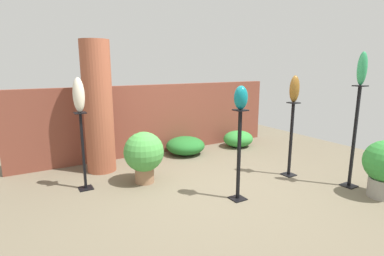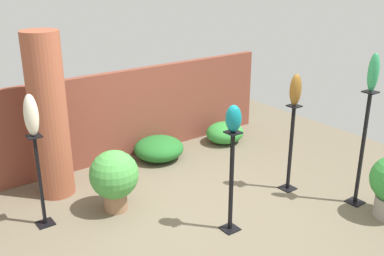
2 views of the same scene
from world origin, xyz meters
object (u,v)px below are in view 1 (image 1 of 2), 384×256
at_px(pedestal_ivory, 83,155).
at_px(pedestal_bronze, 291,143).
at_px(brick_pillar, 98,108).
at_px(art_vase_jade, 362,69).
at_px(art_vase_bronze, 294,89).
at_px(art_vase_ivory, 79,95).
at_px(potted_plant_front_right, 144,154).
at_px(art_vase_teal, 241,98).
at_px(pedestal_jade, 354,141).
at_px(pedestal_teal, 239,159).

xyz_separation_m(pedestal_ivory, pedestal_bronze, (3.08, -1.14, 0.04)).
distance_m(brick_pillar, art_vase_jade, 4.11).
xyz_separation_m(art_vase_bronze, art_vase_jade, (0.43, -0.80, 0.32)).
relative_size(pedestal_ivory, art_vase_ivory, 2.36).
bearing_deg(art_vase_jade, brick_pillar, 139.65).
bearing_deg(brick_pillar, potted_plant_front_right, -63.64).
xyz_separation_m(art_vase_ivory, art_vase_teal, (1.74, -1.43, 0.00)).
height_order(brick_pillar, pedestal_ivory, brick_pillar).
distance_m(brick_pillar, art_vase_bronze, 3.25).
bearing_deg(pedestal_bronze, pedestal_jade, -61.72).
bearing_deg(art_vase_ivory, art_vase_jade, -28.90).
bearing_deg(art_vase_bronze, art_vase_jade, -61.72).
bearing_deg(art_vase_bronze, potted_plant_front_right, 157.28).
height_order(brick_pillar, pedestal_jade, brick_pillar).
relative_size(art_vase_ivory, potted_plant_front_right, 0.60).
xyz_separation_m(brick_pillar, art_vase_bronze, (2.66, -1.83, 0.33)).
bearing_deg(art_vase_jade, pedestal_bronze, 118.28).
bearing_deg(pedestal_teal, art_vase_teal, 90.00).
distance_m(brick_pillar, art_vase_teal, 2.52).
xyz_separation_m(pedestal_bronze, pedestal_teal, (-1.33, -0.29, 0.01)).
xyz_separation_m(pedestal_teal, art_vase_teal, (0.00, 0.00, 0.83)).
bearing_deg(brick_pillar, art_vase_jade, -40.35).
bearing_deg(art_vase_teal, potted_plant_front_right, 125.85).
distance_m(art_vase_ivory, art_vase_jade, 4.03).
bearing_deg(art_vase_ivory, pedestal_jade, -28.90).
height_order(art_vase_bronze, potted_plant_front_right, art_vase_bronze).
bearing_deg(pedestal_teal, art_vase_bronze, 12.44).
bearing_deg(art_vase_teal, art_vase_jade, -16.04).
bearing_deg(pedestal_jade, art_vase_bronze, 118.28).
distance_m(brick_pillar, pedestal_jade, 4.08).
bearing_deg(art_vase_bronze, art_vase_teal, -167.56).
height_order(pedestal_bronze, art_vase_bronze, art_vase_bronze).
distance_m(pedestal_teal, art_vase_teal, 0.83).
bearing_deg(pedestal_bronze, art_vase_teal, -167.56).
distance_m(pedestal_teal, art_vase_jade, 2.19).
bearing_deg(art_vase_jade, pedestal_teal, 163.96).
bearing_deg(art_vase_ivory, pedestal_teal, -39.34).
xyz_separation_m(brick_pillar, art_vase_ivory, (-0.42, -0.69, 0.29)).
bearing_deg(pedestal_ivory, brick_pillar, 59.00).
bearing_deg(pedestal_jade, art_vase_jade, -45.00).
distance_m(brick_pillar, pedestal_teal, 2.56).
bearing_deg(brick_pillar, pedestal_bronze, -34.46).
relative_size(pedestal_ivory, art_vase_teal, 3.75).
relative_size(pedestal_ivory, art_vase_bronze, 2.72).
bearing_deg(brick_pillar, art_vase_ivory, -121.00).
relative_size(pedestal_jade, art_vase_ivory, 3.12).
height_order(art_vase_ivory, art_vase_teal, art_vase_ivory).
bearing_deg(pedestal_jade, art_vase_ivory, 151.10).
xyz_separation_m(pedestal_ivory, pedestal_jade, (3.51, -1.94, 0.18)).
distance_m(brick_pillar, pedestal_bronze, 3.28).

